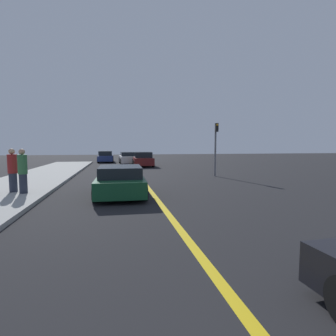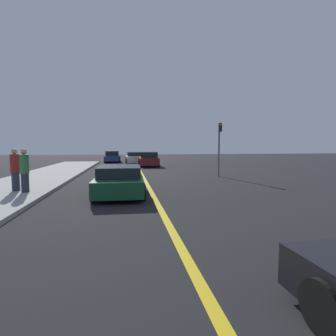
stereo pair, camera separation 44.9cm
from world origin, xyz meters
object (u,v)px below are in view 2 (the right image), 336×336
Objects in this scene: car_ahead_center at (120,181)px; pedestrian_by_sign at (15,170)px; car_parked_left_lot at (134,158)px; pedestrian_far_standing at (25,171)px; car_far_distant at (148,159)px; traffic_light at (219,143)px; car_oncoming_far at (112,157)px.

car_ahead_center is 2.24× the size of pedestrian_by_sign.
pedestrian_far_standing is at bearing -107.33° from car_parked_left_lot.
car_far_distant reaches higher than car_parked_left_lot.
traffic_light reaches higher than pedestrian_by_sign.
pedestrian_far_standing is 1.00× the size of pedestrian_by_sign.
car_ahead_center is 1.15× the size of traffic_light.
car_parked_left_lot is at bearing 74.70° from pedestrian_far_standing.
car_oncoming_far is (-1.42, 21.88, 0.06)m from car_ahead_center.
car_ahead_center is 2.25× the size of pedestrian_far_standing.
pedestrian_far_standing is at bearing -153.50° from traffic_light.
car_ahead_center is 0.92× the size of car_far_distant.
pedestrian_far_standing is 0.64m from pedestrian_by_sign.
car_far_distant is 3.88m from car_parked_left_lot.
car_ahead_center is at bearing -138.79° from traffic_light.
pedestrian_far_standing reaches higher than car_oncoming_far.
pedestrian_far_standing is at bearing -96.80° from car_oncoming_far.
car_ahead_center is 8.43m from traffic_light.
pedestrian_far_standing is (-3.78, 0.46, 0.43)m from car_ahead_center.
car_oncoming_far is at bearing 94.84° from car_ahead_center.
pedestrian_by_sign reaches higher than car_oncoming_far.
traffic_light is at bearing 42.33° from car_ahead_center.
traffic_light is (7.65, -16.42, 1.51)m from car_oncoming_far.
pedestrian_by_sign is at bearing -156.40° from traffic_light.
car_oncoming_far reaches higher than car_ahead_center.
car_oncoming_far is at bearing 125.11° from car_parked_left_lot.
car_parked_left_lot is (-1.26, 3.67, -0.03)m from car_far_distant.
car_parked_left_lot is at bearing -53.36° from car_oncoming_far.
car_far_distant is at bearing 112.23° from traffic_light.
car_oncoming_far is 2.48× the size of pedestrian_by_sign.
traffic_light is (5.08, -13.03, 1.52)m from car_parked_left_lot.
car_oncoming_far is at bearing 114.98° from traffic_light.
car_parked_left_lot is at bearing 111.31° from traffic_light.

